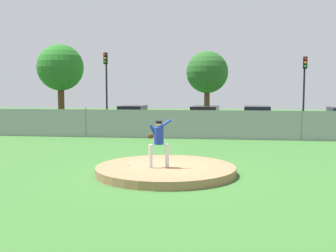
% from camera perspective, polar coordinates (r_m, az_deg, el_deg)
% --- Properties ---
extents(ground_plane, '(80.00, 80.00, 0.00)m').
position_cam_1_polar(ground_plane, '(19.78, 2.12, -3.18)').
color(ground_plane, '#386B2D').
extents(asphalt_strip, '(44.00, 7.00, 0.01)m').
position_cam_1_polar(asphalt_strip, '(28.19, 3.82, -0.68)').
color(asphalt_strip, '#2B2B2D').
rests_on(asphalt_strip, ground_plane).
extents(pitchers_mound, '(4.74, 4.74, 0.27)m').
position_cam_1_polar(pitchers_mound, '(13.88, -0.32, -6.20)').
color(pitchers_mound, '#99704C').
rests_on(pitchers_mound, ground_plane).
extents(pitcher_youth, '(0.82, 0.33, 1.62)m').
position_cam_1_polar(pitcher_youth, '(13.49, -1.34, -1.79)').
color(pitcher_youth, silver).
rests_on(pitcher_youth, pitchers_mound).
extents(baseball, '(0.07, 0.07, 0.07)m').
position_cam_1_polar(baseball, '(13.98, -5.64, -5.42)').
color(baseball, white).
rests_on(baseball, pitchers_mound).
extents(chainlink_fence, '(31.42, 0.07, 1.77)m').
position_cam_1_polar(chainlink_fence, '(23.64, 3.08, 0.22)').
color(chainlink_fence, gray).
rests_on(chainlink_fence, ground_plane).
extents(parked_car_teal, '(2.13, 4.53, 1.74)m').
position_cam_1_polar(parked_car_teal, '(28.36, 12.35, 0.91)').
color(parked_car_teal, '#146066').
rests_on(parked_car_teal, ground_plane).
extents(parked_car_red, '(2.18, 4.84, 1.73)m').
position_cam_1_polar(parked_car_red, '(27.94, 5.22, 0.96)').
color(parked_car_red, '#A81919').
rests_on(parked_car_red, ground_plane).
extents(parked_car_charcoal, '(1.94, 4.35, 1.71)m').
position_cam_1_polar(parked_car_charcoal, '(29.12, -4.94, 1.11)').
color(parked_car_charcoal, '#232328').
rests_on(parked_car_charcoal, ground_plane).
extents(traffic_cone_orange, '(0.40, 0.40, 0.55)m').
position_cam_1_polar(traffic_cone_orange, '(32.85, -13.25, 0.48)').
color(traffic_cone_orange, orange).
rests_on(traffic_cone_orange, asphalt_strip).
extents(traffic_light_near, '(0.28, 0.46, 5.76)m').
position_cam_1_polar(traffic_light_near, '(33.05, -8.66, 6.85)').
color(traffic_light_near, black).
rests_on(traffic_light_near, ground_plane).
extents(traffic_light_far, '(0.28, 0.46, 5.31)m').
position_cam_1_polar(traffic_light_far, '(32.61, 18.56, 6.18)').
color(traffic_light_far, black).
rests_on(traffic_light_far, ground_plane).
extents(tree_broad_left, '(4.20, 4.20, 6.94)m').
position_cam_1_polar(tree_broad_left, '(38.59, -14.84, 7.86)').
color(tree_broad_left, '#4C331E').
rests_on(tree_broad_left, ground_plane).
extents(tree_bushy_near, '(3.64, 3.64, 6.17)m').
position_cam_1_polar(tree_bushy_near, '(35.85, 5.50, 7.45)').
color(tree_bushy_near, '#4C331E').
rests_on(tree_bushy_near, ground_plane).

